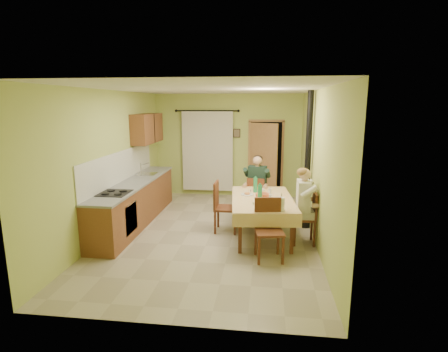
# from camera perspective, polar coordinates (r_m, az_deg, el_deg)

# --- Properties ---
(floor) EXTENTS (4.00, 6.00, 0.01)m
(floor) POSITION_cam_1_polar(r_m,az_deg,el_deg) (7.09, -2.13, -9.25)
(floor) COLOR tan
(floor) RESTS_ON ground
(room_shell) EXTENTS (4.04, 6.04, 2.82)m
(room_shell) POSITION_cam_1_polar(r_m,az_deg,el_deg) (6.66, -2.25, 5.53)
(room_shell) COLOR #BECE69
(room_shell) RESTS_ON ground
(kitchen_run) EXTENTS (0.64, 3.64, 1.56)m
(kitchen_run) POSITION_cam_1_polar(r_m,az_deg,el_deg) (7.75, -14.28, -4.04)
(kitchen_run) COLOR brown
(kitchen_run) RESTS_ON ground
(upper_cabinets) EXTENTS (0.35, 1.40, 0.70)m
(upper_cabinets) POSITION_cam_1_polar(r_m,az_deg,el_deg) (8.75, -12.40, 7.60)
(upper_cabinets) COLOR brown
(upper_cabinets) RESTS_ON room_shell
(curtain) EXTENTS (1.70, 0.07, 2.22)m
(curtain) POSITION_cam_1_polar(r_m,az_deg,el_deg) (9.66, -2.71, 4.13)
(curtain) COLOR black
(curtain) RESTS_ON ground
(doorway) EXTENTS (0.96, 0.46, 2.15)m
(doorway) POSITION_cam_1_polar(r_m,az_deg,el_deg) (9.53, 6.65, 2.68)
(doorway) COLOR black
(doorway) RESTS_ON ground
(dining_table) EXTENTS (1.34, 2.04, 0.76)m
(dining_table) POSITION_cam_1_polar(r_m,az_deg,el_deg) (6.87, 6.22, -6.66)
(dining_table) COLOR #E0B779
(dining_table) RESTS_ON ground
(tableware) EXTENTS (0.85, 1.57, 0.33)m
(tableware) POSITION_cam_1_polar(r_m,az_deg,el_deg) (6.65, 6.51, -3.28)
(tableware) COLOR white
(tableware) RESTS_ON dining_table
(chair_far) EXTENTS (0.44, 0.44, 0.94)m
(chair_far) POSITION_cam_1_polar(r_m,az_deg,el_deg) (7.95, 5.32, -4.76)
(chair_far) COLOR #582B18
(chair_far) RESTS_ON ground
(chair_near) EXTENTS (0.51, 0.51, 1.01)m
(chair_near) POSITION_cam_1_polar(r_m,az_deg,el_deg) (5.91, 7.32, -10.70)
(chair_near) COLOR #582B18
(chair_near) RESTS_ON ground
(chair_right) EXTENTS (0.41, 0.41, 0.96)m
(chair_right) POSITION_cam_1_polar(r_m,az_deg,el_deg) (6.67, 12.97, -8.27)
(chair_right) COLOR #582B18
(chair_right) RESTS_ON ground
(chair_left) EXTENTS (0.46, 0.46, 1.02)m
(chair_left) POSITION_cam_1_polar(r_m,az_deg,el_deg) (7.09, 0.23, -6.73)
(chair_left) COLOR #582B18
(chair_left) RESTS_ON ground
(man_far) EXTENTS (0.62, 0.52, 1.39)m
(man_far) POSITION_cam_1_polar(r_m,az_deg,el_deg) (7.81, 5.42, -0.58)
(man_far) COLOR #192D23
(man_far) RESTS_ON chair_far
(man_right) EXTENTS (0.47, 0.59, 1.39)m
(man_right) POSITION_cam_1_polar(r_m,az_deg,el_deg) (6.50, 13.09, -3.38)
(man_right) COLOR beige
(man_right) RESTS_ON chair_right
(stove_flue) EXTENTS (0.24, 0.24, 2.80)m
(stove_flue) POSITION_cam_1_polar(r_m,az_deg,el_deg) (7.35, 13.37, -0.48)
(stove_flue) COLOR black
(stove_flue) RESTS_ON ground
(picture_back) EXTENTS (0.19, 0.03, 0.23)m
(picture_back) POSITION_cam_1_polar(r_m,az_deg,el_deg) (9.58, 2.09, 7.00)
(picture_back) COLOR black
(picture_back) RESTS_ON room_shell
(picture_right) EXTENTS (0.03, 0.31, 0.21)m
(picture_right) POSITION_cam_1_polar(r_m,az_deg,el_deg) (7.82, 13.69, 6.35)
(picture_right) COLOR brown
(picture_right) RESTS_ON room_shell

